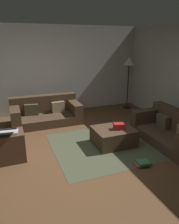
# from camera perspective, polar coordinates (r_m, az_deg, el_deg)

# --- Properties ---
(ground_plane) EXTENTS (6.40, 6.40, 0.00)m
(ground_plane) POSITION_cam_1_polar(r_m,az_deg,el_deg) (4.14, -3.92, -12.86)
(ground_plane) COLOR brown
(rear_partition) EXTENTS (6.40, 0.12, 2.60)m
(rear_partition) POSITION_cam_1_polar(r_m,az_deg,el_deg) (6.66, -12.55, 10.67)
(rear_partition) COLOR #BCB7B2
(rear_partition) RESTS_ON ground_plane
(couch_left) EXTENTS (1.83, 0.94, 0.71)m
(couch_left) POSITION_cam_1_polar(r_m,az_deg,el_deg) (6.01, -11.60, -0.20)
(couch_left) COLOR #473323
(couch_left) RESTS_ON ground_plane
(couch_right) EXTENTS (0.91, 1.81, 0.68)m
(couch_right) POSITION_cam_1_polar(r_m,az_deg,el_deg) (5.07, 21.10, -4.64)
(couch_right) COLOR #473323
(couch_right) RESTS_ON ground_plane
(ottoman) EXTENTS (0.85, 0.69, 0.37)m
(ottoman) POSITION_cam_1_polar(r_m,az_deg,el_deg) (4.69, 6.42, -6.44)
(ottoman) COLOR #473323
(ottoman) RESTS_ON ground_plane
(gift_box) EXTENTS (0.24, 0.21, 0.13)m
(gift_box) POSITION_cam_1_polar(r_m,az_deg,el_deg) (4.58, 7.76, -3.76)
(gift_box) COLOR red
(gift_box) RESTS_ON ottoman
(tv_remote) EXTENTS (0.10, 0.17, 0.02)m
(tv_remote) POSITION_cam_1_polar(r_m,az_deg,el_deg) (4.58, 7.35, -4.47)
(tv_remote) COLOR black
(tv_remote) RESTS_ON ottoman
(side_table) EXTENTS (0.52, 0.44, 0.56)m
(side_table) POSITION_cam_1_polar(r_m,az_deg,el_deg) (4.30, -20.31, -8.56)
(side_table) COLOR #4C3323
(side_table) RESTS_ON ground_plane
(laptop) EXTENTS (0.37, 0.40, 0.16)m
(laptop) POSITION_cam_1_polar(r_m,az_deg,el_deg) (4.12, -20.89, -4.75)
(laptop) COLOR silver
(laptop) RESTS_ON side_table
(book_stack) EXTENTS (0.30, 0.22, 0.08)m
(book_stack) POSITION_cam_1_polar(r_m,az_deg,el_deg) (4.10, 13.96, -13.10)
(book_stack) COLOR #B7332D
(book_stack) RESTS_ON ground_plane
(corner_lamp) EXTENTS (0.36, 0.36, 1.66)m
(corner_lamp) POSITION_cam_1_polar(r_m,az_deg,el_deg) (7.06, 10.45, 12.14)
(corner_lamp) COLOR black
(corner_lamp) RESTS_ON ground_plane
(area_rug) EXTENTS (2.60, 2.00, 0.01)m
(area_rug) POSITION_cam_1_polar(r_m,az_deg,el_deg) (4.77, 6.34, -8.40)
(area_rug) COLOR #474B35
(area_rug) RESTS_ON ground_plane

